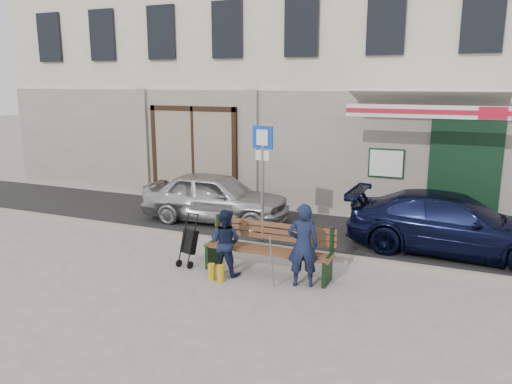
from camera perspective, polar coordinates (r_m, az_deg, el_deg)
The scene contains 11 objects.
ground at distance 9.36m, azimuth -4.91°, elevation -9.07°, with size 80.00×80.00×0.00m, color #9E9991.
asphalt_lane at distance 12.03m, azimuth 2.04°, elevation -4.06°, with size 60.00×3.20×0.01m, color #282828.
curb at distance 10.60m, azimuth -1.10°, elevation -6.05°, with size 60.00×0.18×0.12m, color #9E9384.
building at distance 16.71m, azimuth 9.18°, elevation 17.66°, with size 20.00×8.27×10.00m.
car_silver at distance 12.44m, azimuth -4.62°, elevation -0.58°, with size 1.48×3.67×1.25m, color #B7B7BC.
car_navy at distance 10.90m, azimuth 21.50°, elevation -3.41°, with size 1.70×4.19×1.22m, color black.
parking_sign at distance 10.42m, azimuth 0.76°, elevation 2.89°, with size 0.47×0.11×2.55m.
bench at distance 9.11m, azimuth 1.08°, elevation -6.58°, with size 2.40×1.17×0.98m.
man at distance 8.52m, azimuth 5.39°, elevation -6.08°, with size 0.53×0.35×1.45m, color #151D3A.
woman at distance 9.04m, azimuth -3.54°, elevation -5.73°, with size 0.59×0.46×1.22m, color #131A34.
stroller at distance 9.62m, azimuth -7.64°, elevation -5.75°, with size 0.35×0.45×0.99m.
Camera 1 is at (4.14, -7.66, 3.44)m, focal length 35.00 mm.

